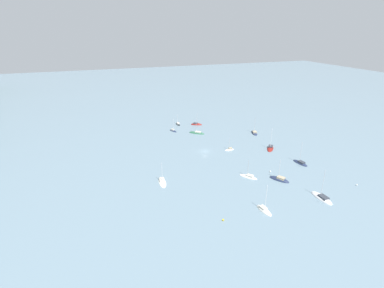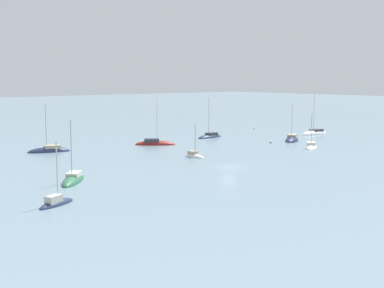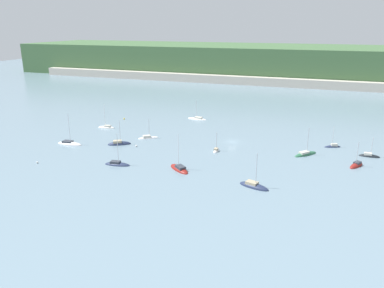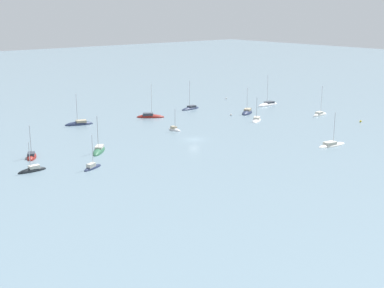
{
  "view_description": "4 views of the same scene",
  "coord_description": "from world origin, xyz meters",
  "px_view_note": "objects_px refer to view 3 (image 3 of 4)",
  "views": [
    {
      "loc": [
        -114.77,
        48.08,
        52.53
      ],
      "look_at": [
        4.69,
        4.48,
        2.41
      ],
      "focal_mm": 28.0,
      "sensor_mm": 36.0,
      "label": 1
    },
    {
      "loc": [
        57.41,
        58.53,
        13.93
      ],
      "look_at": [
        -1.53,
        -10.58,
        2.47
      ],
      "focal_mm": 50.0,
      "sensor_mm": 36.0,
      "label": 2
    },
    {
      "loc": [
        27.85,
        -117.24,
        37.83
      ],
      "look_at": [
        -9.96,
        -12.57,
        1.93
      ],
      "focal_mm": 35.0,
      "sensor_mm": 36.0,
      "label": 3
    },
    {
      "loc": [
        82.69,
        98.78,
        32.03
      ],
      "look_at": [
        7.2,
        7.86,
        1.59
      ],
      "focal_mm": 50.0,
      "sensor_mm": 36.0,
      "label": 4
    }
  ],
  "objects_px": {
    "sailboat_1": "(107,128)",
    "sailboat_7": "(117,164)",
    "mooring_buoy_1": "(37,162)",
    "sailboat_4": "(216,151)",
    "sailboat_6": "(254,186)",
    "sailboat_3": "(356,166)",
    "mooring_buoy_0": "(124,119)",
    "sailboat_2": "(333,147)",
    "sailboat_12": "(369,156)",
    "sailboat_10": "(70,144)",
    "mooring_buoy_2": "(136,146)",
    "sailboat_0": "(305,155)",
    "sailboat_5": "(119,144)",
    "sailboat_11": "(179,169)",
    "sailboat_8": "(197,119)",
    "sailboat_9": "(148,138)"
  },
  "relations": [
    {
      "from": "mooring_buoy_0",
      "to": "mooring_buoy_1",
      "type": "relative_size",
      "value": 1.08
    },
    {
      "from": "sailboat_3",
      "to": "mooring_buoy_1",
      "type": "distance_m",
      "value": 89.81
    },
    {
      "from": "sailboat_4",
      "to": "mooring_buoy_2",
      "type": "height_order",
      "value": "sailboat_4"
    },
    {
      "from": "sailboat_1",
      "to": "sailboat_7",
      "type": "xyz_separation_m",
      "value": [
        24.13,
        -32.82,
        0.01
      ]
    },
    {
      "from": "sailboat_1",
      "to": "mooring_buoy_1",
      "type": "xyz_separation_m",
      "value": [
        2.08,
        -39.44,
        0.17
      ]
    },
    {
      "from": "sailboat_10",
      "to": "sailboat_11",
      "type": "bearing_deg",
      "value": -12.43
    },
    {
      "from": "sailboat_1",
      "to": "mooring_buoy_2",
      "type": "distance_m",
      "value": 27.2
    },
    {
      "from": "sailboat_5",
      "to": "sailboat_11",
      "type": "relative_size",
      "value": 0.83
    },
    {
      "from": "mooring_buoy_0",
      "to": "mooring_buoy_2",
      "type": "bearing_deg",
      "value": -54.43
    },
    {
      "from": "sailboat_0",
      "to": "sailboat_9",
      "type": "height_order",
      "value": "sailboat_0"
    },
    {
      "from": "sailboat_5",
      "to": "sailboat_11",
      "type": "xyz_separation_m",
      "value": [
        26.83,
        -14.03,
        0.0
      ]
    },
    {
      "from": "sailboat_3",
      "to": "sailboat_7",
      "type": "distance_m",
      "value": 66.8
    },
    {
      "from": "sailboat_8",
      "to": "sailboat_10",
      "type": "height_order",
      "value": "sailboat_10"
    },
    {
      "from": "mooring_buoy_2",
      "to": "sailboat_1",
      "type": "bearing_deg",
      "value": 142.37
    },
    {
      "from": "sailboat_9",
      "to": "sailboat_10",
      "type": "relative_size",
      "value": 0.66
    },
    {
      "from": "sailboat_8",
      "to": "sailboat_11",
      "type": "bearing_deg",
      "value": 110.45
    },
    {
      "from": "sailboat_3",
      "to": "sailboat_11",
      "type": "distance_m",
      "value": 49.29
    },
    {
      "from": "sailboat_1",
      "to": "sailboat_2",
      "type": "relative_size",
      "value": 1.3
    },
    {
      "from": "sailboat_7",
      "to": "sailboat_11",
      "type": "height_order",
      "value": "sailboat_11"
    },
    {
      "from": "sailboat_2",
      "to": "sailboat_6",
      "type": "relative_size",
      "value": 0.78
    },
    {
      "from": "sailboat_0",
      "to": "sailboat_3",
      "type": "xyz_separation_m",
      "value": [
        13.96,
        -4.98,
        0.0
      ]
    },
    {
      "from": "sailboat_3",
      "to": "sailboat_10",
      "type": "height_order",
      "value": "sailboat_10"
    },
    {
      "from": "sailboat_3",
      "to": "sailboat_9",
      "type": "xyz_separation_m",
      "value": [
        -66.42,
        4.37,
        0.02
      ]
    },
    {
      "from": "sailboat_1",
      "to": "mooring_buoy_2",
      "type": "relative_size",
      "value": 16.2
    },
    {
      "from": "sailboat_4",
      "to": "sailboat_7",
      "type": "bearing_deg",
      "value": 129.7
    },
    {
      "from": "sailboat_7",
      "to": "sailboat_10",
      "type": "distance_m",
      "value": 26.94
    },
    {
      "from": "sailboat_7",
      "to": "sailboat_5",
      "type": "bearing_deg",
      "value": 111.66
    },
    {
      "from": "sailboat_0",
      "to": "sailboat_1",
      "type": "relative_size",
      "value": 0.95
    },
    {
      "from": "sailboat_5",
      "to": "mooring_buoy_2",
      "type": "height_order",
      "value": "sailboat_5"
    },
    {
      "from": "sailboat_2",
      "to": "sailboat_1",
      "type": "bearing_deg",
      "value": -20.31
    },
    {
      "from": "sailboat_10",
      "to": "sailboat_11",
      "type": "distance_m",
      "value": 43.13
    },
    {
      "from": "sailboat_0",
      "to": "sailboat_9",
      "type": "bearing_deg",
      "value": 132.1
    },
    {
      "from": "sailboat_12",
      "to": "mooring_buoy_0",
      "type": "bearing_deg",
      "value": 171.2
    },
    {
      "from": "sailboat_0",
      "to": "sailboat_5",
      "type": "xyz_separation_m",
      "value": [
        -58.28,
        -10.12,
        0.02
      ]
    },
    {
      "from": "sailboat_4",
      "to": "sailboat_7",
      "type": "xyz_separation_m",
      "value": [
        -22.81,
        -20.91,
        -0.01
      ]
    },
    {
      "from": "sailboat_0",
      "to": "sailboat_12",
      "type": "xyz_separation_m",
      "value": [
        18.04,
        4.82,
        0.02
      ]
    },
    {
      "from": "sailboat_8",
      "to": "sailboat_11",
      "type": "relative_size",
      "value": 0.79
    },
    {
      "from": "sailboat_4",
      "to": "sailboat_6",
      "type": "distance_m",
      "value": 27.85
    },
    {
      "from": "sailboat_6",
      "to": "sailboat_1",
      "type": "bearing_deg",
      "value": 169.3
    },
    {
      "from": "mooring_buoy_0",
      "to": "sailboat_7",
      "type": "bearing_deg",
      "value": -62.41
    },
    {
      "from": "sailboat_2",
      "to": "sailboat_6",
      "type": "distance_m",
      "value": 43.18
    },
    {
      "from": "sailboat_5",
      "to": "sailboat_6",
      "type": "height_order",
      "value": "sailboat_6"
    },
    {
      "from": "sailboat_9",
      "to": "sailboat_11",
      "type": "distance_m",
      "value": 31.55
    },
    {
      "from": "sailboat_7",
      "to": "sailboat_8",
      "type": "relative_size",
      "value": 1.14
    },
    {
      "from": "sailboat_1",
      "to": "sailboat_6",
      "type": "xyz_separation_m",
      "value": [
        63.11,
        -34.58,
        -0.0
      ]
    },
    {
      "from": "sailboat_10",
      "to": "sailboat_12",
      "type": "height_order",
      "value": "sailboat_10"
    },
    {
      "from": "sailboat_4",
      "to": "sailboat_11",
      "type": "bearing_deg",
      "value": 161.75
    },
    {
      "from": "sailboat_0",
      "to": "mooring_buoy_0",
      "type": "height_order",
      "value": "sailboat_0"
    },
    {
      "from": "sailboat_0",
      "to": "sailboat_10",
      "type": "xyz_separation_m",
      "value": [
        -73.73,
        -15.6,
        -0.01
      ]
    },
    {
      "from": "sailboat_2",
      "to": "sailboat_10",
      "type": "xyz_separation_m",
      "value": [
        -81.5,
        -26.36,
        -0.07
      ]
    }
  ]
}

